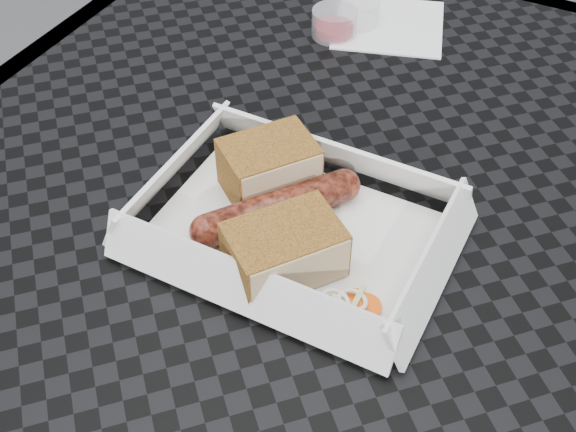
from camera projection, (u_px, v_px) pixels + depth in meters
name	position (u px, v px, depth m)	size (l,w,h in m)	color
patio_table	(348.00, 233.00, 0.70)	(0.80, 0.80, 0.74)	black
food_tray	(294.00, 232.00, 0.59)	(0.22, 0.15, 0.00)	white
bratwurst	(277.00, 208.00, 0.59)	(0.10, 0.13, 0.03)	maroon
bread_near	(269.00, 167.00, 0.61)	(0.08, 0.05, 0.05)	brown
bread_far	(284.00, 250.00, 0.54)	(0.08, 0.06, 0.04)	brown
veg_garnish	(348.00, 310.00, 0.53)	(0.03, 0.03, 0.00)	#F9530A
napkin	(389.00, 25.00, 0.82)	(0.12, 0.12, 0.00)	white
condiment_cup_sauce	(334.00, 23.00, 0.79)	(0.05, 0.05, 0.03)	maroon
condiment_cup_empty	(357.00, 12.00, 0.81)	(0.05, 0.05, 0.03)	silver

